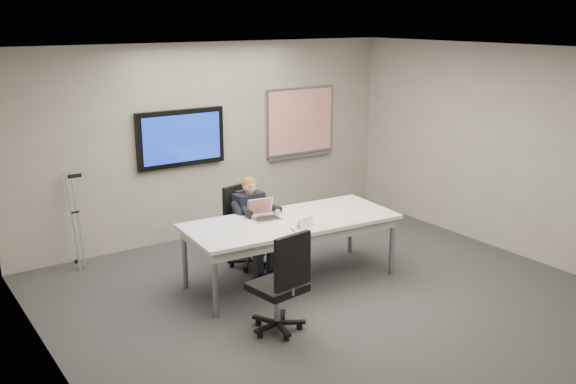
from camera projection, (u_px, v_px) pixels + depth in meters
floor at (338, 304)px, 7.27m from camera, size 6.00×6.00×0.02m
ceiling at (344, 52)px, 6.51m from camera, size 6.00×6.00×0.02m
wall_back at (211, 141)px, 9.28m from camera, size 6.00×0.02×2.80m
wall_left at (56, 237)px, 5.27m from camera, size 0.02×6.00×2.80m
wall_right at (518, 152)px, 8.51m from camera, size 0.02×6.00×2.80m
conference_table at (291, 227)px, 7.72m from camera, size 2.64×1.26×0.79m
tv_display at (181, 138)px, 8.94m from camera, size 1.30×0.09×0.80m
whiteboard at (300, 122)px, 10.06m from camera, size 1.25×0.08×1.10m
office_chair_far at (246, 241)px, 8.31m from camera, size 0.60×0.60×1.05m
office_chair_near at (280, 301)px, 6.54m from camera, size 0.60×0.60×1.11m
seated_person at (256, 234)px, 8.09m from camera, size 0.39×0.66×1.21m
crutch at (75, 219)px, 8.17m from camera, size 0.37×0.69×1.36m
laptop at (264, 213)px, 7.73m from camera, size 0.36×0.35×0.23m
name_tent at (305, 223)px, 7.41m from camera, size 0.26×0.14×0.10m
pen at (292, 230)px, 7.30m from camera, size 0.05×0.14×0.01m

